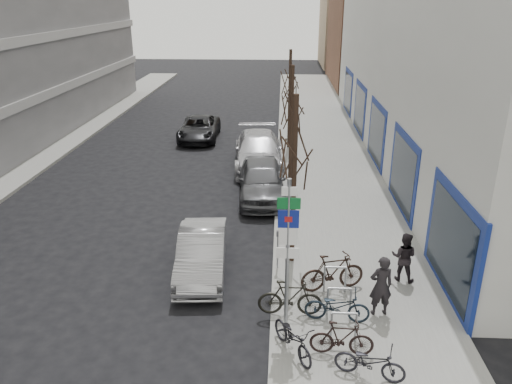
# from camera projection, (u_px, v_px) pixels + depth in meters

# --- Properties ---
(ground) EXTENTS (120.00, 120.00, 0.00)m
(ground) POSITION_uv_depth(u_px,v_px,m) (194.00, 328.00, 13.02)
(ground) COLOR black
(ground) RESTS_ON ground
(sidewalk_east) EXTENTS (5.00, 70.00, 0.15)m
(sidewalk_east) POSITION_uv_depth(u_px,v_px,m) (332.00, 190.00, 22.07)
(sidewalk_east) COLOR slate
(sidewalk_east) RESTS_ON ground
(brick_building_far) EXTENTS (12.00, 14.00, 8.00)m
(brick_building_far) POSITION_uv_depth(u_px,v_px,m) (395.00, 42.00, 48.11)
(brick_building_far) COLOR brown
(brick_building_far) RESTS_ON ground
(tan_building_far) EXTENTS (13.00, 12.00, 9.00)m
(tan_building_far) POSITION_uv_depth(u_px,v_px,m) (375.00, 28.00, 61.85)
(tan_building_far) COLOR #937A5B
(tan_building_far) RESTS_ON ground
(highway_sign_pole) EXTENTS (0.55, 0.10, 4.20)m
(highway_sign_pole) POSITION_uv_depth(u_px,v_px,m) (288.00, 247.00, 11.99)
(highway_sign_pole) COLOR gray
(highway_sign_pole) RESTS_ON ground
(bike_rack) EXTENTS (0.66, 2.26, 0.83)m
(bike_rack) POSITION_uv_depth(u_px,v_px,m) (339.00, 298.00, 13.15)
(bike_rack) COLOR gray
(bike_rack) RESTS_ON sidewalk_east
(tree_near) EXTENTS (1.80, 1.80, 5.50)m
(tree_near) POSITION_uv_depth(u_px,v_px,m) (295.00, 141.00, 14.65)
(tree_near) COLOR black
(tree_near) RESTS_ON ground
(tree_mid) EXTENTS (1.80, 1.80, 5.50)m
(tree_mid) POSITION_uv_depth(u_px,v_px,m) (292.00, 99.00, 20.69)
(tree_mid) COLOR black
(tree_mid) RESTS_ON ground
(tree_far) EXTENTS (1.80, 1.80, 5.50)m
(tree_far) POSITION_uv_depth(u_px,v_px,m) (290.00, 76.00, 26.73)
(tree_far) COLOR black
(tree_far) RESTS_ON ground
(meter_front) EXTENTS (0.10, 0.08, 1.27)m
(meter_front) POSITION_uv_depth(u_px,v_px,m) (278.00, 246.00, 15.37)
(meter_front) COLOR gray
(meter_front) RESTS_ON sidewalk_east
(meter_mid) EXTENTS (0.10, 0.08, 1.27)m
(meter_mid) POSITION_uv_depth(u_px,v_px,m) (279.00, 184.00, 20.48)
(meter_mid) COLOR gray
(meter_mid) RESTS_ON sidewalk_east
(meter_back) EXTENTS (0.10, 0.08, 1.27)m
(meter_back) POSITION_uv_depth(u_px,v_px,m) (280.00, 146.00, 25.59)
(meter_back) COLOR gray
(meter_back) RESTS_ON sidewalk_east
(bike_near_left) EXTENTS (1.27, 1.70, 1.02)m
(bike_near_left) POSITION_uv_depth(u_px,v_px,m) (293.00, 335.00, 11.71)
(bike_near_left) COLOR black
(bike_near_left) RESTS_ON sidewalk_east
(bike_near_right) EXTENTS (1.55, 0.53, 0.93)m
(bike_near_right) POSITION_uv_depth(u_px,v_px,m) (342.00, 338.00, 11.68)
(bike_near_right) COLOR black
(bike_near_right) RESTS_ON sidewalk_east
(bike_mid_curb) EXTENTS (1.73, 0.66, 1.03)m
(bike_mid_curb) POSITION_uv_depth(u_px,v_px,m) (337.00, 304.00, 12.89)
(bike_mid_curb) COLOR black
(bike_mid_curb) RESTS_ON sidewalk_east
(bike_mid_inner) EXTENTS (1.72, 0.53, 1.04)m
(bike_mid_inner) POSITION_uv_depth(u_px,v_px,m) (290.00, 298.00, 13.14)
(bike_mid_inner) COLOR black
(bike_mid_inner) RESTS_ON sidewalk_east
(bike_far_curb) EXTENTS (1.65, 0.91, 0.96)m
(bike_far_curb) POSITION_uv_depth(u_px,v_px,m) (370.00, 359.00, 10.97)
(bike_far_curb) COLOR black
(bike_far_curb) RESTS_ON sidewalk_east
(bike_far_inner) EXTENTS (2.00, 1.09, 1.17)m
(bike_far_inner) POSITION_uv_depth(u_px,v_px,m) (333.00, 272.00, 14.26)
(bike_far_inner) COLOR black
(bike_far_inner) RESTS_ON sidewalk_east
(parked_car_front) EXTENTS (1.76, 4.20, 1.35)m
(parked_car_front) POSITION_uv_depth(u_px,v_px,m) (202.00, 253.00, 15.44)
(parked_car_front) COLOR #949499
(parked_car_front) RESTS_ON ground
(parked_car_mid) EXTENTS (2.29, 4.96, 1.64)m
(parked_car_mid) POSITION_uv_depth(u_px,v_px,m) (262.00, 180.00, 21.16)
(parked_car_mid) COLOR #4B4C50
(parked_car_mid) RESTS_ON ground
(parked_car_back) EXTENTS (2.79, 5.98, 1.69)m
(parked_car_back) POSITION_uv_depth(u_px,v_px,m) (258.00, 151.00, 25.09)
(parked_car_back) COLOR #B1B0B5
(parked_car_back) RESTS_ON ground
(lane_car) EXTENTS (2.37, 4.90, 1.34)m
(lane_car) POSITION_uv_depth(u_px,v_px,m) (199.00, 128.00, 30.08)
(lane_car) COLOR black
(lane_car) RESTS_ON ground
(pedestrian_near) EXTENTS (0.68, 0.51, 1.71)m
(pedestrian_near) POSITION_uv_depth(u_px,v_px,m) (381.00, 286.00, 13.06)
(pedestrian_near) COLOR black
(pedestrian_near) RESTS_ON sidewalk_east
(pedestrian_far) EXTENTS (0.67, 0.56, 1.54)m
(pedestrian_far) POSITION_uv_depth(u_px,v_px,m) (404.00, 257.00, 14.71)
(pedestrian_far) COLOR black
(pedestrian_far) RESTS_ON sidewalk_east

